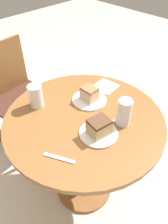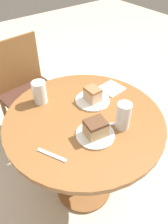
{
  "view_description": "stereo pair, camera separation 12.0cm",
  "coord_description": "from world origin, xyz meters",
  "px_view_note": "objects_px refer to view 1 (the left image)",
  "views": [
    {
      "loc": [
        -0.64,
        -0.64,
        1.59
      ],
      "look_at": [
        0.0,
        0.0,
        0.79
      ],
      "focal_mm": 35.0,
      "sensor_mm": 36.0,
      "label": 1
    },
    {
      "loc": [
        -0.55,
        -0.72,
        1.59
      ],
      "look_at": [
        0.0,
        0.0,
        0.79
      ],
      "focal_mm": 35.0,
      "sensor_mm": 36.0,
      "label": 2
    }
  ],
  "objects_px": {
    "plate_near": "(98,133)",
    "plate_far": "(89,100)",
    "cake_slice_far": "(89,94)",
    "glass_lemonade": "(124,114)",
    "chair": "(18,95)",
    "cake_slice_near": "(99,127)",
    "glass_water": "(36,97)"
  },
  "relations": [
    {
      "from": "cake_slice_near",
      "to": "plate_far",
      "type": "bearing_deg",
      "value": 53.77
    },
    {
      "from": "plate_near",
      "to": "cake_slice_far",
      "type": "bearing_deg",
      "value": 53.77
    },
    {
      "from": "chair",
      "to": "plate_near",
      "type": "relative_size",
      "value": 4.44
    },
    {
      "from": "plate_near",
      "to": "plate_far",
      "type": "distance_m",
      "value": 0.28
    },
    {
      "from": "chair",
      "to": "glass_water",
      "type": "relative_size",
      "value": 6.43
    },
    {
      "from": "plate_near",
      "to": "glass_lemonade",
      "type": "relative_size",
      "value": 1.3
    },
    {
      "from": "plate_far",
      "to": "plate_near",
      "type": "bearing_deg",
      "value": -126.23
    },
    {
      "from": "cake_slice_near",
      "to": "cake_slice_far",
      "type": "relative_size",
      "value": 1.26
    },
    {
      "from": "plate_far",
      "to": "glass_water",
      "type": "xyz_separation_m",
      "value": [
        -0.25,
        0.19,
        0.06
      ]
    },
    {
      "from": "plate_far",
      "to": "glass_water",
      "type": "distance_m",
      "value": 0.32
    },
    {
      "from": "chair",
      "to": "cake_slice_far",
      "type": "xyz_separation_m",
      "value": [
        0.13,
        -0.71,
        0.32
      ]
    },
    {
      "from": "chair",
      "to": "glass_lemonade",
      "type": "distance_m",
      "value": 1.04
    },
    {
      "from": "chair",
      "to": "cake_slice_near",
      "type": "xyz_separation_m",
      "value": [
        -0.04,
        -0.94,
        0.32
      ]
    },
    {
      "from": "plate_far",
      "to": "glass_lemonade",
      "type": "height_order",
      "value": "glass_lemonade"
    },
    {
      "from": "plate_near",
      "to": "glass_water",
      "type": "xyz_separation_m",
      "value": [
        -0.09,
        0.42,
        0.06
      ]
    },
    {
      "from": "chair",
      "to": "cake_slice_near",
      "type": "height_order",
      "value": "chair"
    },
    {
      "from": "plate_near",
      "to": "glass_water",
      "type": "height_order",
      "value": "glass_water"
    },
    {
      "from": "plate_far",
      "to": "glass_water",
      "type": "height_order",
      "value": "glass_water"
    },
    {
      "from": "cake_slice_near",
      "to": "glass_lemonade",
      "type": "distance_m",
      "value": 0.16
    },
    {
      "from": "chair",
      "to": "glass_water",
      "type": "bearing_deg",
      "value": -109.4
    },
    {
      "from": "cake_slice_near",
      "to": "glass_water",
      "type": "relative_size",
      "value": 0.84
    },
    {
      "from": "plate_near",
      "to": "glass_lemonade",
      "type": "xyz_separation_m",
      "value": [
        0.15,
        -0.04,
        0.06
      ]
    },
    {
      "from": "plate_near",
      "to": "plate_far",
      "type": "bearing_deg",
      "value": 53.77
    },
    {
      "from": "plate_near",
      "to": "cake_slice_near",
      "type": "bearing_deg",
      "value": 180.0
    },
    {
      "from": "cake_slice_far",
      "to": "glass_lemonade",
      "type": "height_order",
      "value": "glass_lemonade"
    },
    {
      "from": "plate_near",
      "to": "plate_far",
      "type": "height_order",
      "value": "same"
    },
    {
      "from": "cake_slice_near",
      "to": "cake_slice_far",
      "type": "xyz_separation_m",
      "value": [
        0.17,
        0.23,
        -0.0
      ]
    },
    {
      "from": "plate_far",
      "to": "glass_water",
      "type": "bearing_deg",
      "value": 143.67
    },
    {
      "from": "chair",
      "to": "plate_far",
      "type": "height_order",
      "value": "chair"
    },
    {
      "from": "plate_near",
      "to": "glass_water",
      "type": "relative_size",
      "value": 1.45
    },
    {
      "from": "glass_lemonade",
      "to": "glass_water",
      "type": "xyz_separation_m",
      "value": [
        -0.24,
        0.45,
        -0.0
      ]
    },
    {
      "from": "cake_slice_far",
      "to": "glass_lemonade",
      "type": "distance_m",
      "value": 0.27
    }
  ]
}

